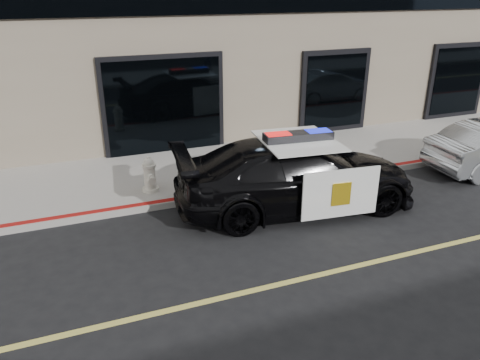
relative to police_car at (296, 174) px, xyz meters
name	(u,v)px	position (x,y,z in m)	size (l,w,h in m)	color
ground	(317,276)	(-0.89, -2.54, -0.78)	(120.00, 120.00, 0.00)	black
sidewalk_n	(218,168)	(-0.89, 2.71, -0.70)	(60.00, 3.50, 0.15)	gray
police_car	(296,174)	(0.00, 0.00, 0.00)	(3.24, 5.75, 1.74)	black
fire_hydrant	(150,175)	(-2.90, 1.68, -0.23)	(0.38, 0.53, 0.84)	silver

